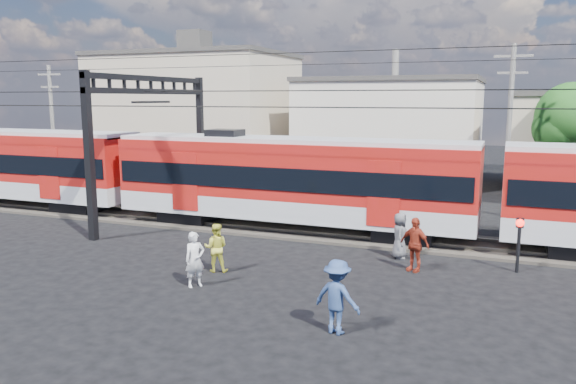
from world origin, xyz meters
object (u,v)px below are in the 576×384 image
Objects in this scene: pedestrian_c at (337,297)px; crossing_signal at (519,235)px; pedestrian_a at (195,259)px; commuter_train at (295,178)px.

pedestrian_c is 8.29m from crossing_signal.
pedestrian_c is (5.18, -1.80, 0.08)m from pedestrian_a.
commuter_train is 9.70m from crossing_signal.
pedestrian_a is 5.49m from pedestrian_c.
pedestrian_a is at bearing -150.96° from crossing_signal.
commuter_train is 26.34× the size of crossing_signal.
crossing_signal is at bearing -108.37° from pedestrian_c.
commuter_train reaches higher than pedestrian_c.
commuter_train is at bearing -50.65° from pedestrian_c.
commuter_train is 11.14m from pedestrian_c.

